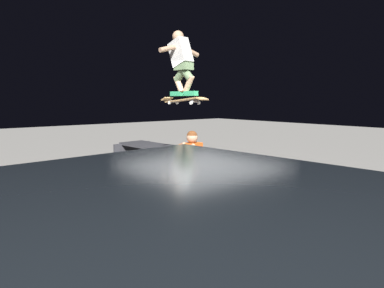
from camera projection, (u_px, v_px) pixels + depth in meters
The scene contains 7 objects.
ground_plane at pixel (201, 200), 6.14m from camera, with size 40.00×40.00×0.00m, color gray.
ledge_box_main at pixel (201, 186), 6.27m from camera, with size 1.60×0.76×0.47m, color #38383D.
person_sitting_on_ledge at pixel (188, 164), 5.83m from camera, with size 0.59×0.76×1.30m.
skateboard at pixel (184, 100), 5.81m from camera, with size 1.03×0.27×0.13m.
skater_airborne at pixel (181, 60), 5.76m from camera, with size 0.63×0.89×1.12m.
kicker_ramp at pixel (127, 177), 7.74m from camera, with size 1.30×1.31×0.40m.
picnic_table_back at pixel (150, 154), 8.26m from camera, with size 1.78×1.44×0.75m.
Camera 1 is at (-4.45, 3.95, 1.83)m, focal length 31.20 mm.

